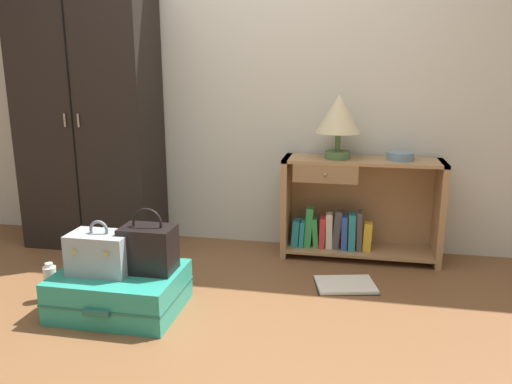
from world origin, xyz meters
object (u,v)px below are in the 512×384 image
Objects in this scene: handbag at (148,248)px; bowl at (400,156)px; open_book_on_floor at (345,285)px; suitcase_large at (120,291)px; train_case at (101,253)px; wardrobe at (89,117)px; bookshelf at (354,210)px; bottle at (51,283)px; table_lamp at (339,116)px.

bowl is at bearing 37.26° from handbag.
handbag is 1.19m from open_book_on_floor.
suitcase_large is 0.24m from train_case.
bookshelf is at bearing 2.27° from wardrobe.
bowl is (0.28, 0.00, 0.39)m from bookshelf.
handbag is (-1.06, -1.02, 0.02)m from bookshelf.
suitcase_large is 0.44m from bottle.
bottle is at bearing -162.81° from open_book_on_floor.
wardrobe is 1.45m from suitcase_large.
suitcase_large is 2.97× the size of bottle.
suitcase_large is 1.31m from open_book_on_floor.
suitcase_large is at bearing -138.83° from bookshelf.
bottle is (-1.53, -1.01, -0.87)m from table_lamp.
handbag is (0.24, 0.07, 0.02)m from train_case.
bowl reaches higher than open_book_on_floor.
train_case is (0.58, -1.02, -0.61)m from wardrobe.
handbag is (0.16, 0.04, 0.24)m from suitcase_large.
open_book_on_floor is (1.03, 0.50, -0.34)m from handbag.
suitcase_large reaches higher than open_book_on_floor.
handbag is at bearing -154.32° from open_book_on_floor.
suitcase_large is at bearing -155.50° from open_book_on_floor.
handbag is at bearing 16.08° from suitcase_large.
open_book_on_floor is at bearing -120.74° from bowl.
suitcase_large is 0.29m from handbag.
train_case is 0.25m from handbag.
bowl is 0.51× the size of handbag.
table_lamp is at bearing -170.15° from bookshelf.
handbag is at bearing 16.08° from train_case.
handbag is at bearing -133.16° from table_lamp.
wardrobe reaches higher than handbag.
open_book_on_floor is at bearing 24.50° from suitcase_large.
bookshelf is 2.49× the size of table_lamp.
table_lamp is 1.71m from train_case.
bowl is 0.27× the size of suitcase_large.
suitcase_large is at bearing 16.10° from train_case.
table_lamp is 1.05× the size of open_book_on_floor.
bookshelf is 0.65m from table_lamp.
train_case is at bearing -163.92° from handbag.
table_lamp is 2.38× the size of bowl.
table_lamp is 2.03m from bottle.
bottle is at bearing -148.20° from bookshelf.
train_case reaches higher than suitcase_large.
bottle is at bearing 175.11° from suitcase_large.
table_lamp reaches higher than train_case.
bowl is 0.44× the size of open_book_on_floor.
bookshelf is 1.97m from bottle.
bookshelf is 0.62m from open_book_on_floor.
bowl is 1.73m from handbag.
bowl is 2.28m from bottle.
train_case is at bearing -137.76° from table_lamp.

